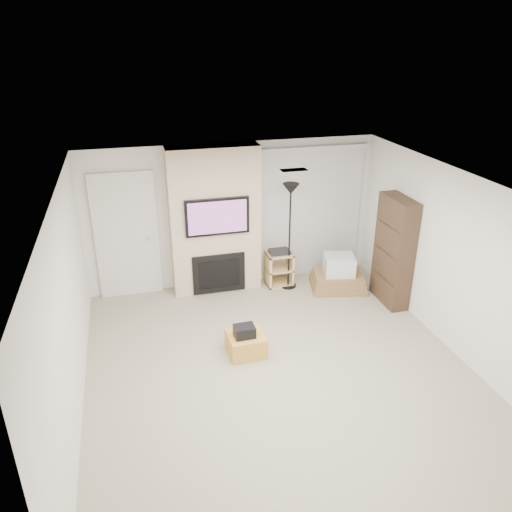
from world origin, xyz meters
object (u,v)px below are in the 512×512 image
object	(u,v)px
bookshelf	(394,251)
box_stack	(338,276)
ottoman	(246,343)
floor_lamp	(290,207)
av_stand	(279,266)

from	to	relation	value
bookshelf	box_stack	bearing A→B (deg)	135.30
ottoman	floor_lamp	xyz separation A→B (m)	(1.20, 1.76, 1.33)
av_stand	box_stack	distance (m)	1.05
box_stack	bookshelf	distance (m)	1.12
floor_lamp	av_stand	world-z (taller)	floor_lamp
ottoman	bookshelf	distance (m)	2.90
av_stand	box_stack	bearing A→B (deg)	-23.37
box_stack	floor_lamp	bearing A→B (deg)	161.14
bookshelf	av_stand	bearing A→B (deg)	146.73
ottoman	box_stack	bearing A→B (deg)	36.04
bookshelf	floor_lamp	bearing A→B (deg)	147.98
bookshelf	ottoman	bearing A→B (deg)	-162.52
ottoman	av_stand	distance (m)	2.18
floor_lamp	bookshelf	size ratio (longest dim) A/B	1.04
ottoman	bookshelf	bearing A→B (deg)	17.48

